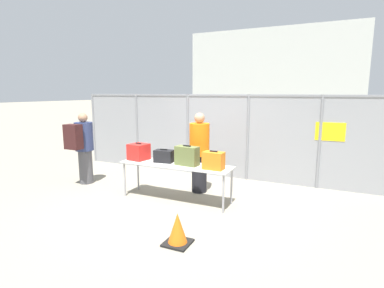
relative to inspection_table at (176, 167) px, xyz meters
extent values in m
plane|color=gray|center=(0.11, -0.13, -0.68)|extent=(120.00, 120.00, 0.00)
cylinder|color=gray|center=(-3.93, 2.01, 0.36)|extent=(0.07, 0.07, 2.08)
cylinder|color=gray|center=(-2.31, 2.01, 0.36)|extent=(0.07, 0.07, 2.08)
cylinder|color=gray|center=(-0.70, 2.01, 0.36)|extent=(0.07, 0.07, 2.08)
cylinder|color=gray|center=(0.91, 2.01, 0.36)|extent=(0.07, 0.07, 2.08)
cylinder|color=gray|center=(2.52, 2.01, 0.36)|extent=(0.07, 0.07, 2.08)
cube|color=gray|center=(0.11, 2.01, 0.36)|extent=(8.06, 0.01, 2.08)
cube|color=gray|center=(0.11, 2.01, 1.37)|extent=(8.06, 0.04, 0.04)
cube|color=yellow|center=(2.72, 2.00, 0.61)|extent=(0.60, 0.01, 0.40)
cube|color=silver|center=(0.00, 0.00, 0.04)|extent=(2.27, 0.60, 0.02)
cylinder|color=#99999E|center=(-1.07, -0.24, -0.33)|extent=(0.04, 0.04, 0.72)
cylinder|color=#99999E|center=(1.07, -0.24, -0.33)|extent=(0.04, 0.04, 0.72)
cylinder|color=#99999E|center=(-1.07, 0.24, -0.33)|extent=(0.04, 0.04, 0.72)
cylinder|color=#99999E|center=(1.07, 0.24, -0.33)|extent=(0.04, 0.04, 0.72)
cube|color=red|center=(-0.88, 0.02, 0.22)|extent=(0.41, 0.41, 0.33)
cube|color=black|center=(-0.88, 0.02, 0.40)|extent=(0.15, 0.05, 0.02)
cube|color=black|center=(-0.29, 0.03, 0.18)|extent=(0.40, 0.27, 0.25)
cube|color=black|center=(-0.29, 0.03, 0.32)|extent=(0.15, 0.04, 0.02)
cube|color=#566033|center=(0.24, 0.00, 0.24)|extent=(0.47, 0.26, 0.37)
cube|color=black|center=(0.24, 0.00, 0.44)|extent=(0.16, 0.04, 0.02)
cube|color=orange|center=(0.82, -0.07, 0.22)|extent=(0.38, 0.24, 0.32)
cube|color=black|center=(0.82, -0.07, 0.39)|extent=(0.15, 0.03, 0.02)
cylinder|color=#4C4C51|center=(-2.48, 0.12, -0.29)|extent=(0.31, 0.31, 0.79)
cylinder|color=navy|center=(-2.48, 0.12, 0.44)|extent=(0.41, 0.41, 0.66)
sphere|color=#A57A5B|center=(-2.48, 0.12, 0.87)|extent=(0.21, 0.21, 0.21)
cube|color=#381919|center=(-2.48, -0.20, 0.47)|extent=(0.37, 0.23, 0.55)
cylinder|color=black|center=(0.22, 0.67, -0.28)|extent=(0.32, 0.32, 0.81)
cylinder|color=orange|center=(0.22, 0.67, 0.47)|extent=(0.42, 0.42, 0.68)
sphere|color=#A57A5B|center=(0.22, 0.67, 0.92)|extent=(0.22, 0.22, 0.22)
cube|color=silver|center=(2.80, 3.47, -0.30)|extent=(2.45, 1.37, 0.46)
sphere|color=black|center=(2.37, 2.72, -0.40)|extent=(0.56, 0.56, 0.56)
sphere|color=black|center=(2.37, 4.21, -0.40)|extent=(0.56, 0.56, 0.56)
cylinder|color=#59595B|center=(1.15, 3.47, -0.48)|extent=(0.86, 0.06, 0.06)
cube|color=#B2B7B2|center=(-1.72, 23.57, 2.83)|extent=(13.31, 9.17, 7.03)
cube|color=black|center=(0.85, -1.56, -0.67)|extent=(0.37, 0.37, 0.03)
cone|color=orange|center=(0.85, -1.56, -0.45)|extent=(0.29, 0.29, 0.46)
camera|label=1|loc=(2.69, -5.07, 1.45)|focal=28.00mm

